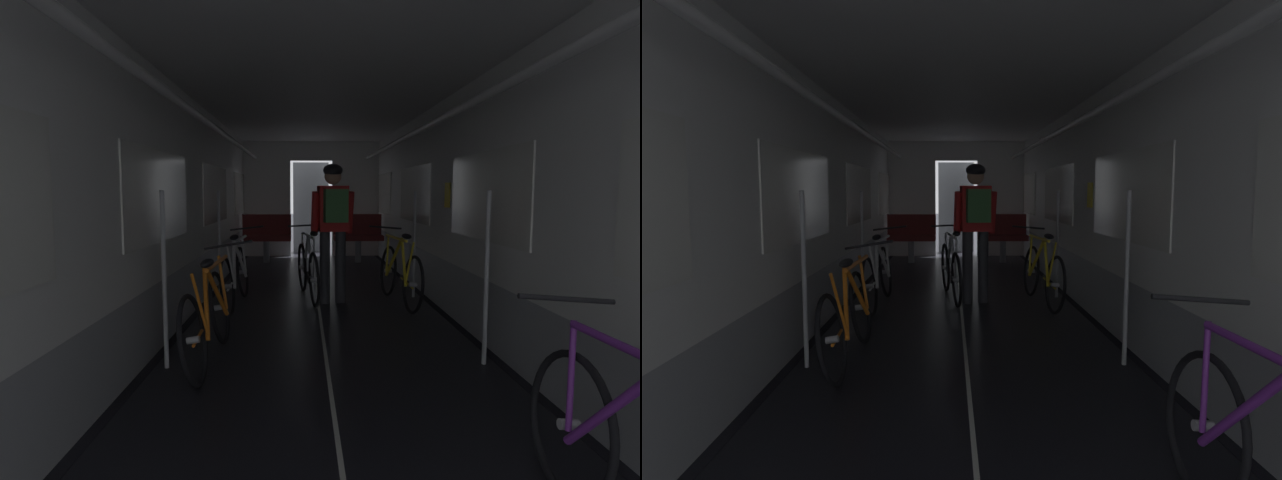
# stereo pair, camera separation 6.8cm
# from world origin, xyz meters

# --- Properties ---
(train_car_shell) EXTENTS (3.14, 12.34, 2.57)m
(train_car_shell) POSITION_xyz_m (-0.00, 3.60, 1.70)
(train_car_shell) COLOR black
(train_car_shell) RESTS_ON ground
(bench_seat_far_left) EXTENTS (0.98, 0.51, 0.95)m
(bench_seat_far_left) POSITION_xyz_m (-0.90, 8.07, 0.57)
(bench_seat_far_left) COLOR gray
(bench_seat_far_left) RESTS_ON ground
(bench_seat_far_right) EXTENTS (0.98, 0.51, 0.95)m
(bench_seat_far_right) POSITION_xyz_m (0.90, 8.07, 0.57)
(bench_seat_far_right) COLOR gray
(bench_seat_far_right) RESTS_ON ground
(bicycle_yellow) EXTENTS (0.46, 1.69, 0.95)m
(bicycle_yellow) POSITION_xyz_m (1.00, 4.30, 0.38)
(bicycle_yellow) COLOR black
(bicycle_yellow) RESTS_ON ground
(bicycle_white) EXTENTS (0.44, 1.69, 0.95)m
(bicycle_white) POSITION_xyz_m (-1.01, 4.27, 0.38)
(bicycle_white) COLOR black
(bicycle_white) RESTS_ON ground
(bicycle_orange) EXTENTS (0.44, 1.69, 0.96)m
(bicycle_orange) POSITION_xyz_m (-0.96, 2.24, 0.38)
(bicycle_orange) COLOR black
(bicycle_orange) RESTS_ON ground
(person_cyclist_aisle) EXTENTS (0.55, 0.42, 1.73)m
(person_cyclist_aisle) POSITION_xyz_m (0.19, 4.39, 1.07)
(person_cyclist_aisle) COLOR #2D2D33
(person_cyclist_aisle) RESTS_ON ground
(bicycle_silver_in_aisle) EXTENTS (0.44, 1.68, 0.94)m
(bicycle_silver_in_aisle) POSITION_xyz_m (-0.12, 4.65, 0.38)
(bicycle_silver_in_aisle) COLOR black
(bicycle_silver_in_aisle) RESTS_ON ground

